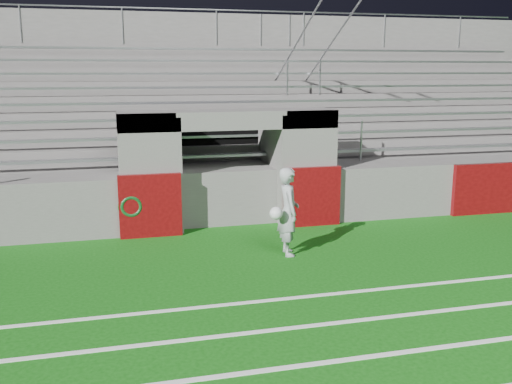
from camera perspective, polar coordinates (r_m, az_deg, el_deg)
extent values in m
plane|color=#0F500D|center=(9.86, 1.48, -8.45)|extent=(90.00, 90.00, 0.00)
cube|color=white|center=(7.27, 8.18, -16.37)|extent=(28.00, 0.09, 0.01)
cube|color=white|center=(8.10, 5.42, -13.18)|extent=(28.00, 0.09, 0.01)
cube|color=white|center=(8.97, 3.24, -10.58)|extent=(28.00, 0.09, 0.01)
cube|color=#605E5B|center=(12.59, -10.80, 1.98)|extent=(1.20, 1.00, 2.60)
cube|color=#605E5B|center=(13.29, 4.88, 2.68)|extent=(1.20, 1.00, 2.60)
cube|color=black|center=(14.48, -4.10, 3.26)|extent=(2.60, 0.20, 2.50)
cube|color=#605E5B|center=(13.24, -8.16, 2.34)|extent=(0.10, 2.20, 2.50)
cube|color=#605E5B|center=(13.67, 1.48, 2.77)|extent=(0.10, 2.20, 2.50)
cube|color=#605E5B|center=(12.68, -2.80, 7.27)|extent=(4.80, 1.00, 0.40)
cube|color=#605E5B|center=(16.59, -5.43, 4.01)|extent=(26.00, 8.00, 0.20)
cube|color=#605E5B|center=(16.69, -5.39, 1.88)|extent=(26.00, 8.00, 1.05)
cube|color=#4D0608|center=(12.17, -10.52, -1.35)|extent=(1.30, 0.15, 1.35)
cube|color=#4D0608|center=(12.90, 5.64, -0.45)|extent=(1.30, 0.15, 1.35)
cube|color=#4D0608|center=(15.14, 22.61, 0.34)|extent=(2.20, 0.15, 1.25)
cube|color=#92959A|center=(13.69, -3.54, 3.69)|extent=(23.00, 0.28, 0.06)
cube|color=#605E5B|center=(14.52, -4.17, 4.04)|extent=(24.00, 0.75, 0.38)
cube|color=#92959A|center=(14.37, -4.12, 5.61)|extent=(23.00, 0.28, 0.06)
cube|color=#605E5B|center=(15.23, -4.68, 5.13)|extent=(24.00, 0.75, 0.76)
cube|color=#92959A|center=(15.07, -4.66, 7.35)|extent=(23.00, 0.28, 0.06)
cube|color=#605E5B|center=(15.95, -5.15, 6.11)|extent=(24.00, 0.75, 1.14)
cube|color=#92959A|center=(15.79, -5.15, 8.93)|extent=(23.00, 0.28, 0.06)
cube|color=#605E5B|center=(16.66, -5.58, 7.02)|extent=(24.00, 0.75, 1.52)
cube|color=#92959A|center=(16.51, -5.60, 10.38)|extent=(23.00, 0.28, 0.06)
cube|color=#605E5B|center=(17.39, -5.98, 7.84)|extent=(24.00, 0.75, 1.90)
cube|color=#92959A|center=(17.25, -6.02, 11.70)|extent=(23.00, 0.28, 0.06)
cube|color=#605E5B|center=(18.12, -6.35, 8.60)|extent=(24.00, 0.75, 2.28)
cube|color=#92959A|center=(17.99, -6.40, 12.91)|extent=(23.00, 0.28, 0.06)
cube|color=#605E5B|center=(18.85, -6.68, 9.30)|extent=(24.00, 0.75, 2.66)
cube|color=#92959A|center=(18.74, -6.76, 14.03)|extent=(23.00, 0.28, 0.06)
cube|color=#605E5B|center=(19.52, -6.96, 9.58)|extent=(26.00, 0.60, 5.29)
cylinder|color=#A5A8AD|center=(14.07, 6.75, 5.01)|extent=(0.05, 0.05, 1.00)
cylinder|color=#A5A8AD|center=(16.80, 3.15, 11.40)|extent=(0.05, 0.05, 1.00)
cylinder|color=#A5A8AD|center=(19.73, 0.50, 15.92)|extent=(0.05, 0.05, 1.00)
cylinder|color=#A5A8AD|center=(16.81, 3.17, 13.10)|extent=(0.05, 6.02, 3.08)
cylinder|color=#A5A8AD|center=(14.46, 10.47, 5.08)|extent=(0.05, 0.05, 1.00)
cylinder|color=#A5A8AD|center=(17.13, 6.41, 11.35)|extent=(0.05, 0.05, 1.00)
cylinder|color=#A5A8AD|center=(20.01, 3.38, 15.85)|extent=(0.05, 0.05, 1.00)
cylinder|color=#A5A8AD|center=(17.13, 6.45, 13.03)|extent=(0.05, 6.02, 3.08)
cylinder|color=#A5A8AD|center=(19.24, -22.50, 15.29)|extent=(0.05, 0.05, 1.10)
cylinder|color=#A5A8AD|center=(19.09, -13.21, 15.90)|extent=(0.05, 0.05, 1.10)
cylinder|color=#A5A8AD|center=(19.41, -3.96, 16.11)|extent=(0.05, 0.05, 1.10)
cylinder|color=#A5A8AD|center=(20.17, 4.79, 15.94)|extent=(0.05, 0.05, 1.10)
cylinder|color=#A5A8AD|center=(21.33, 12.72, 15.48)|extent=(0.05, 0.05, 1.10)
cylinder|color=#A5A8AD|center=(22.83, 19.68, 14.84)|extent=(0.05, 0.05, 1.10)
cylinder|color=#A5A8AD|center=(19.30, -7.05, 17.71)|extent=(24.00, 0.05, 0.05)
imported|color=#9DA2A6|center=(10.80, 3.26, -1.95)|extent=(0.45, 0.64, 1.69)
sphere|color=white|center=(10.49, 2.02, -2.14)|extent=(0.24, 0.24, 0.24)
torus|color=#0B3B0D|center=(12.16, -12.38, -1.46)|extent=(0.54, 0.10, 0.54)
torus|color=#0D4519|center=(12.11, -12.37, -1.43)|extent=(0.47, 0.09, 0.47)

